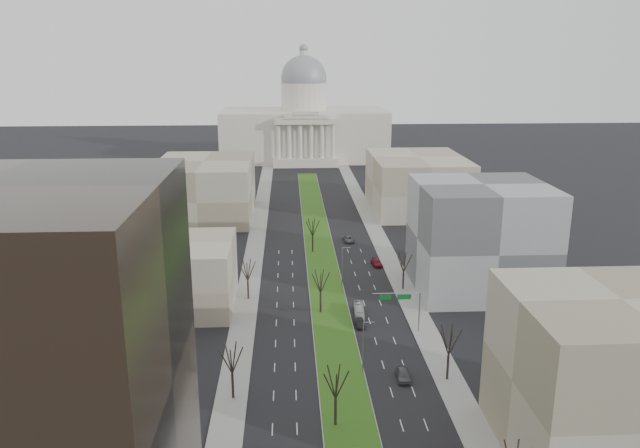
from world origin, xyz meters
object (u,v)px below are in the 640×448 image
object	(u,v)px
car_grey_near	(403,374)
car_grey_far	(348,239)
car_black	(359,323)
box_van	(359,311)
car_red	(376,263)

from	to	relation	value
car_grey_near	car_grey_far	world-z (taller)	car_grey_near
car_black	box_van	distance (m)	5.05
car_red	box_van	world-z (taller)	box_van
car_black	car_red	distance (m)	36.27
car_red	car_black	bearing A→B (deg)	-110.23
car_black	car_grey_near	bearing A→B (deg)	-80.70
car_black	box_van	xyz separation A→B (m)	(0.50, 5.01, 0.33)
car_grey_near	car_red	distance (m)	55.99
box_van	car_red	bearing A→B (deg)	79.08
car_grey_near	box_van	size ratio (longest dim) A/B	0.67
car_black	car_red	bearing A→B (deg)	72.81
car_grey_near	car_red	bearing A→B (deg)	88.82
car_red	box_van	distance (m)	31.29
car_grey_near	box_van	bearing A→B (deg)	102.01
car_black	box_van	size ratio (longest dim) A/B	0.58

